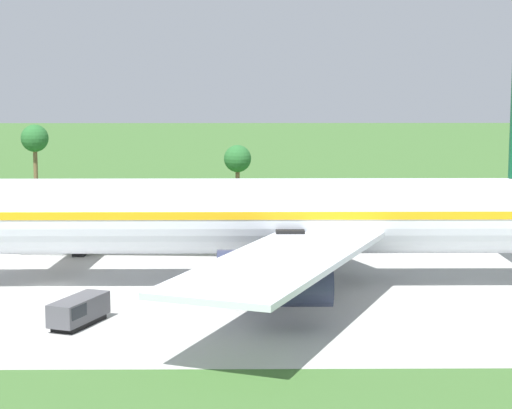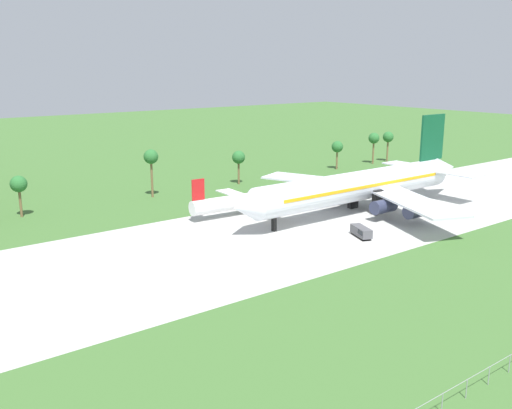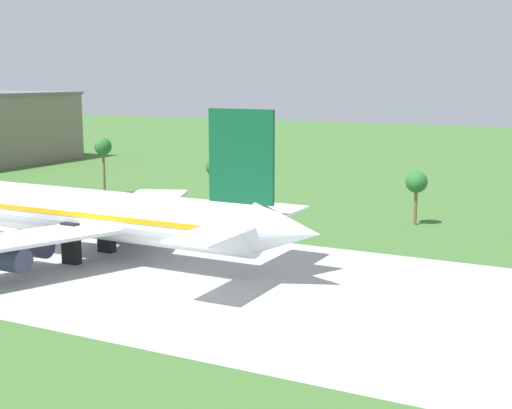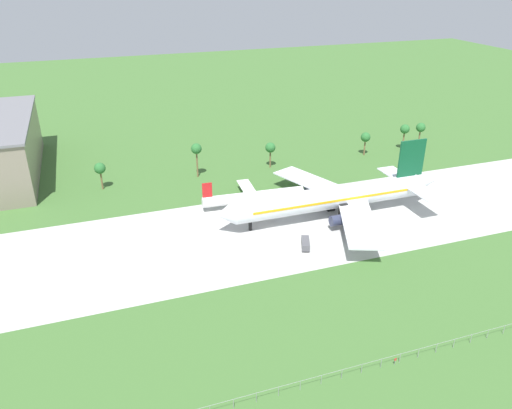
{
  "view_description": "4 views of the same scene",
  "coord_description": "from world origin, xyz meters",
  "views": [
    {
      "loc": [
        16.93,
        -77.76,
        17.97
      ],
      "look_at": [
        17.73,
        1.89,
        7.11
      ],
      "focal_mm": 65.0,
      "sensor_mm": 36.0,
      "label": 1
    },
    {
      "loc": [
        -74.94,
        -82.12,
        31.93
      ],
      "look_at": [
        -10.43,
        1.89,
        6.11
      ],
      "focal_mm": 40.0,
      "sensor_mm": 36.0,
      "label": 2
    },
    {
      "loc": [
        83.46,
        -71.33,
        24.06
      ],
      "look_at": [
        45.88,
        1.89,
        9.38
      ],
      "focal_mm": 50.0,
      "sensor_mm": 36.0,
      "label": 3
    },
    {
      "loc": [
        -44.01,
        -112.32,
        66.64
      ],
      "look_at": [
        -3.17,
        5.0,
        6.0
      ],
      "focal_mm": 35.0,
      "sensor_mm": 36.0,
      "label": 4
    }
  ],
  "objects": [
    {
      "name": "jet_airliner",
      "position": [
        19.53,
        1.89,
        6.05
      ],
      "size": [
        69.72,
        56.71,
        20.5
      ],
      "color": "silver",
      "rests_on": "ground_plane"
    },
    {
      "name": "regional_aircraft",
      "position": [
        -0.25,
        16.01,
        3.02
      ],
      "size": [
        31.16,
        28.11,
        9.16
      ],
      "color": "white",
      "rests_on": "ground_plane"
    },
    {
      "name": "palm_tree_row",
      "position": [
        27.65,
        43.79,
        8.01
      ],
      "size": [
        124.47,
        3.6,
        12.01
      ],
      "color": "brown",
      "rests_on": "ground_plane"
    }
  ]
}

